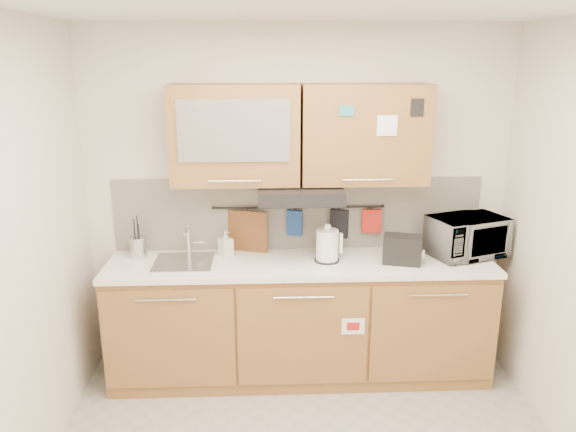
{
  "coord_description": "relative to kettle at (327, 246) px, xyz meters",
  "views": [
    {
      "loc": [
        -0.26,
        -2.65,
        2.36
      ],
      "look_at": [
        -0.1,
        1.05,
        1.31
      ],
      "focal_mm": 35.0,
      "sensor_mm": 36.0,
      "label": 1
    }
  ],
  "objects": [
    {
      "name": "ceiling",
      "position": [
        -0.2,
        -1.19,
        1.57
      ],
      "size": [
        3.2,
        3.2,
        0.0
      ],
      "primitive_type": "plane",
      "rotation": [
        3.14,
        0.0,
        0.0
      ],
      "color": "white",
      "rests_on": "wall_back"
    },
    {
      "name": "backsplash",
      "position": [
        -0.2,
        0.29,
        0.17
      ],
      "size": [
        2.8,
        0.02,
        0.56
      ],
      "primitive_type": "cube",
      "color": "silver",
      "rests_on": "countertop"
    },
    {
      "name": "microwave",
      "position": [
        1.05,
        0.08,
        0.04
      ],
      "size": [
        0.63,
        0.53,
        0.3
      ],
      "primitive_type": "imported",
      "rotation": [
        0.0,
        0.0,
        0.35
      ],
      "color": "#999999",
      "rests_on": "countertop"
    },
    {
      "name": "wall_back",
      "position": [
        -0.2,
        0.31,
        0.27
      ],
      "size": [
        3.2,
        0.0,
        3.2
      ],
      "primitive_type": "plane",
      "rotation": [
        1.57,
        0.0,
        0.0
      ],
      "color": "silver",
      "rests_on": "ground"
    },
    {
      "name": "pot_holder",
      "position": [
        0.36,
        0.24,
        0.11
      ],
      "size": [
        0.15,
        0.04,
        0.18
      ],
      "primitive_type": "cube",
      "rotation": [
        0.0,
        0.0,
        -0.09
      ],
      "color": "#AA1D16",
      "rests_on": "utensil_rail"
    },
    {
      "name": "range_hood",
      "position": [
        -0.2,
        0.06,
        0.39
      ],
      "size": [
        0.6,
        0.46,
        0.1
      ],
      "primitive_type": "cube",
      "color": "black",
      "rests_on": "upper_cabinets"
    },
    {
      "name": "sink",
      "position": [
        -1.04,
        0.01,
        -0.11
      ],
      "size": [
        0.42,
        0.4,
        0.26
      ],
      "color": "silver",
      "rests_on": "countertop"
    },
    {
      "name": "utensil_crock",
      "position": [
        -1.4,
        0.15,
        -0.03
      ],
      "size": [
        0.14,
        0.14,
        0.31
      ],
      "rotation": [
        0.0,
        0.0,
        -0.13
      ],
      "color": "#B5B6BA",
      "rests_on": "countertop"
    },
    {
      "name": "utensil_rail",
      "position": [
        -0.2,
        0.26,
        0.23
      ],
      "size": [
        1.3,
        0.02,
        0.02
      ],
      "primitive_type": "cylinder",
      "rotation": [
        0.0,
        1.57,
        0.0
      ],
      "color": "black",
      "rests_on": "backsplash"
    },
    {
      "name": "base_cabinet",
      "position": [
        -0.2,
        -0.0,
        -0.63
      ],
      "size": [
        2.8,
        0.64,
        0.88
      ],
      "color": "#A4753A",
      "rests_on": "floor"
    },
    {
      "name": "toaster",
      "position": [
        0.54,
        -0.06,
        -0.01
      ],
      "size": [
        0.3,
        0.23,
        0.21
      ],
      "rotation": [
        0.0,
        0.0,
        -0.27
      ],
      "color": "black",
      "rests_on": "countertop"
    },
    {
      "name": "kettle",
      "position": [
        0.0,
        0.0,
        0.0
      ],
      "size": [
        0.21,
        0.19,
        0.29
      ],
      "rotation": [
        0.0,
        0.0,
        0.19
      ],
      "color": "white",
      "rests_on": "countertop"
    },
    {
      "name": "upper_cabinets",
      "position": [
        -0.2,
        0.13,
        0.8
      ],
      "size": [
        1.82,
        0.37,
        0.7
      ],
      "color": "#A4753A",
      "rests_on": "wall_back"
    },
    {
      "name": "soap_bottle",
      "position": [
        -0.75,
        0.15,
        -0.02
      ],
      "size": [
        0.12,
        0.12,
        0.19
      ],
      "primitive_type": "imported",
      "rotation": [
        0.0,
        0.0,
        0.66
      ],
      "color": "#999999",
      "rests_on": "countertop"
    },
    {
      "name": "oven_mitt",
      "position": [
        -0.23,
        0.24,
        0.11
      ],
      "size": [
        0.12,
        0.06,
        0.2
      ],
      "primitive_type": "cube",
      "rotation": [
        0.0,
        0.0,
        -0.31
      ],
      "color": "navy",
      "rests_on": "utensil_rail"
    },
    {
      "name": "dark_pouch",
      "position": [
        0.12,
        0.24,
        0.1
      ],
      "size": [
        0.14,
        0.09,
        0.22
      ],
      "primitive_type": "cube",
      "rotation": [
        0.0,
        0.0,
        -0.4
      ],
      "color": "black",
      "rests_on": "utensil_rail"
    },
    {
      "name": "countertop",
      "position": [
        -0.2,
        -0.0,
        -0.13
      ],
      "size": [
        2.82,
        0.62,
        0.04
      ],
      "primitive_type": "cube",
      "color": "white",
      "rests_on": "base_cabinet"
    },
    {
      "name": "cutting_board",
      "position": [
        -0.58,
        0.24,
        0.02
      ],
      "size": [
        0.3,
        0.11,
        0.38
      ],
      "primitive_type": "cube",
      "rotation": [
        0.0,
        0.0,
        -0.3
      ],
      "color": "brown",
      "rests_on": "utensil_rail"
    }
  ]
}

